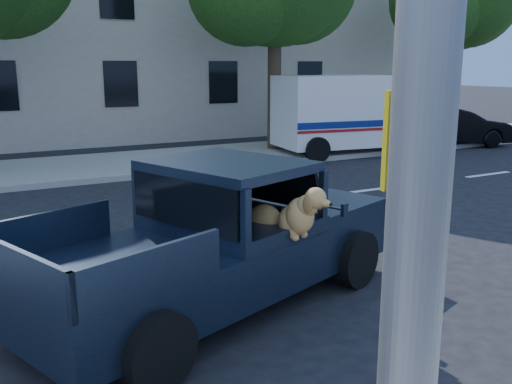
% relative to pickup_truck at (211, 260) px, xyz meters
% --- Properties ---
extents(ground, '(120.00, 120.00, 0.00)m').
position_rel_pickup_truck_xyz_m(ground, '(1.97, 0.84, -0.59)').
color(ground, black).
rests_on(ground, ground).
extents(far_sidewalk, '(60.00, 4.00, 0.15)m').
position_rel_pickup_truck_xyz_m(far_sidewalk, '(1.97, 10.04, -0.52)').
color(far_sidewalk, gray).
rests_on(far_sidewalk, ground).
extents(lane_stripes, '(21.60, 0.14, 0.01)m').
position_rel_pickup_truck_xyz_m(lane_stripes, '(3.97, 4.24, -0.59)').
color(lane_stripes, silver).
rests_on(lane_stripes, ground).
extents(building_main, '(26.00, 6.00, 9.00)m').
position_rel_pickup_truck_xyz_m(building_main, '(4.97, 17.34, 3.91)').
color(building_main, beige).
rests_on(building_main, ground).
extents(pickup_truck, '(5.25, 3.44, 1.75)m').
position_rel_pickup_truck_xyz_m(pickup_truck, '(0.00, 0.00, 0.00)').
color(pickup_truck, black).
rests_on(pickup_truck, ground).
extents(mail_truck, '(4.86, 2.87, 2.53)m').
position_rel_pickup_truck_xyz_m(mail_truck, '(8.71, 8.86, 0.51)').
color(mail_truck, silver).
rests_on(mail_truck, ground).
extents(parked_sedan, '(2.54, 4.42, 1.38)m').
position_rel_pickup_truck_xyz_m(parked_sedan, '(13.18, 8.53, 0.10)').
color(parked_sedan, black).
rests_on(parked_sedan, ground).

